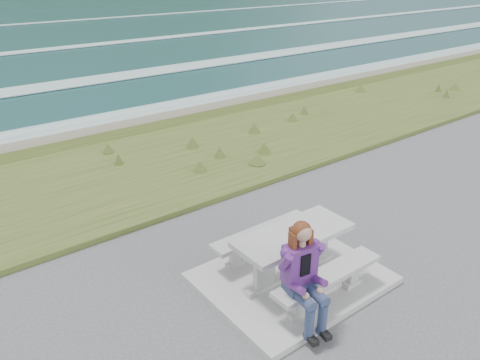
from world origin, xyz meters
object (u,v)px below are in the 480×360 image
at_px(picnic_table, 293,242).
at_px(bench_landward, 328,279).
at_px(bench_seaward, 262,236).
at_px(seated_woman, 305,290).

xyz_separation_m(picnic_table, bench_landward, (0.00, -0.70, -0.23)).
height_order(bench_landward, bench_seaward, same).
relative_size(picnic_table, seated_woman, 1.26).
relative_size(bench_landward, bench_seaward, 1.00).
bearing_deg(seated_woman, bench_landward, 22.93).
xyz_separation_m(bench_seaward, seated_woman, (-0.57, -1.53, 0.18)).
distance_m(picnic_table, bench_seaward, 0.74).
bearing_deg(seated_woman, bench_seaward, 79.22).
relative_size(picnic_table, bench_landward, 1.00).
relative_size(picnic_table, bench_seaward, 1.00).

